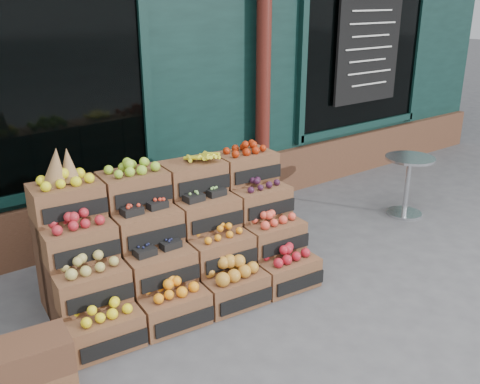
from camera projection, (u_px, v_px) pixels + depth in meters
ground at (304, 296)px, 4.87m from camera, size 60.00×60.00×0.00m
shop_facade at (68, 8)px, 7.85m from camera, size 12.00×6.24×4.80m
crate_display at (177, 245)px, 4.84m from camera, size 2.42×1.35×1.45m
spare_crates at (36, 370)px, 3.54m from camera, size 0.51×0.38×0.47m
bistro_table at (408, 179)px, 6.53m from camera, size 0.59×0.59×0.75m
shopkeeper at (1, 166)px, 5.63m from camera, size 0.69×0.49×1.77m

